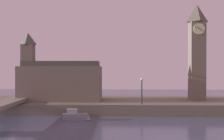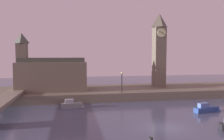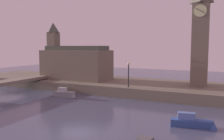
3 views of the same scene
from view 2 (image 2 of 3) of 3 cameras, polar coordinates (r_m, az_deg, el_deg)
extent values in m
plane|color=#474C66|center=(26.01, 13.47, -14.24)|extent=(120.00, 120.00, 0.00)
cube|color=#6B6051|center=(44.38, 3.04, -5.60)|extent=(70.00, 12.00, 1.50)
cube|color=#6B6051|center=(46.70, 11.96, 3.24)|extent=(2.26, 2.26, 12.20)
cylinder|color=beige|center=(45.81, 12.62, 9.33)|extent=(1.72, 0.12, 1.72)
cube|color=black|center=(45.75, 12.65, 9.33)|extent=(1.21, 0.04, 0.76)
pyramid|color=#4A4339|center=(47.23, 12.09, 12.34)|extent=(2.49, 2.49, 2.75)
cube|color=#6B6051|center=(42.42, -15.03, -1.57)|extent=(12.24, 6.03, 5.25)
cube|color=#6B6051|center=(43.06, -22.02, 0.62)|extent=(1.78, 1.78, 8.63)
pyramid|color=#474C42|center=(43.11, -22.19, 7.58)|extent=(1.96, 1.96, 1.84)
cube|color=#42473D|center=(42.25, -15.10, 2.52)|extent=(11.63, 3.62, 0.80)
cylinder|color=black|center=(38.83, 2.53, -3.40)|extent=(0.16, 0.16, 3.27)
sphere|color=#F2E099|center=(38.64, 2.54, -0.73)|extent=(0.36, 0.36, 0.36)
cube|color=#2D4C93|center=(34.53, 23.02, -9.33)|extent=(3.84, 1.67, 0.67)
cube|color=#5B7AC1|center=(34.15, 22.41, -8.35)|extent=(1.65, 0.95, 0.62)
cone|color=#2D4C93|center=(35.56, 25.57, -8.97)|extent=(0.99, 0.99, 0.93)
cube|color=gray|center=(34.63, -10.28, -8.95)|extent=(3.17, 1.27, 0.79)
cube|color=#A8ADB2|center=(34.49, -10.91, -7.84)|extent=(1.33, 0.80, 0.58)
cone|color=gray|center=(34.65, -7.69, -8.85)|extent=(0.96, 0.96, 0.77)
camera|label=1|loc=(5.67, 85.37, -14.85)|focal=44.44mm
camera|label=3|loc=(22.04, 65.03, -0.05)|focal=38.24mm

